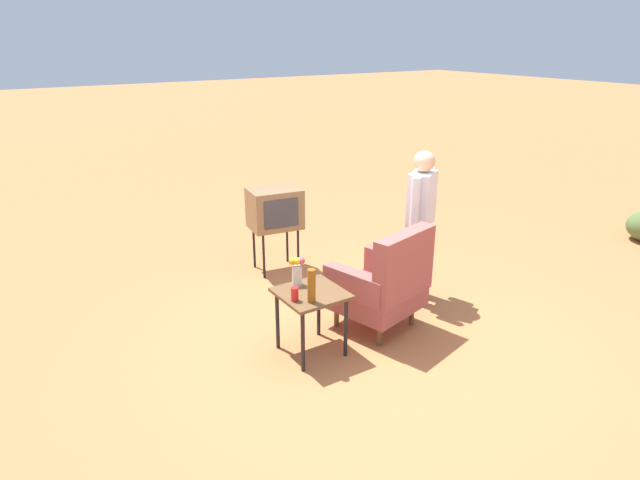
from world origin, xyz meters
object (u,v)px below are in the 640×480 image
soda_can_red (295,294)px  flower_vase (297,270)px  armchair (384,283)px  bottle_tall_amber (312,286)px  side_table (311,301)px  tv_on_stand (275,209)px  person_standing (421,217)px

soda_can_red → flower_vase: bearing=-124.2°
armchair → flower_vase: (0.84, -0.22, 0.26)m
bottle_tall_amber → flower_vase: (-0.07, -0.37, -0.00)m
side_table → flower_vase: 0.31m
soda_can_red → flower_vase: 0.34m
tv_on_stand → person_standing: size_ratio=0.63×
bottle_tall_amber → armchair: bearing=-170.7°
armchair → flower_vase: bearing=-14.5°
armchair → bottle_tall_amber: bearing=9.3°
tv_on_stand → soda_can_red: (0.85, 1.91, -0.11)m
armchair → soda_can_red: armchair is taller
soda_can_red → side_table: bearing=-161.3°
side_table → soda_can_red: size_ratio=4.97×
armchair → side_table: 0.82m
tv_on_stand → bottle_tall_amber: tv_on_stand is taller
tv_on_stand → armchair: bearing=95.3°
person_standing → side_table: bearing=11.6°
armchair → flower_vase: size_ratio=4.00×
bottle_tall_amber → flower_vase: size_ratio=1.13×
soda_can_red → bottle_tall_amber: bearing=137.5°
tv_on_stand → bottle_tall_amber: bearing=69.8°
tv_on_stand → flower_vase: 1.77m
side_table → bottle_tall_amber: bearing=59.6°
armchair → side_table: size_ratio=1.75×
side_table → bottle_tall_amber: bottle_tall_amber is taller
flower_vase → person_standing: bearing=-175.6°
person_standing → bottle_tall_amber: size_ratio=5.47×
tv_on_stand → soda_can_red: bearing=66.0°
armchair → person_standing: 0.93m
person_standing → soda_can_red: bearing=12.5°
side_table → flower_vase: (0.02, -0.20, 0.24)m
side_table → person_standing: 1.65m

